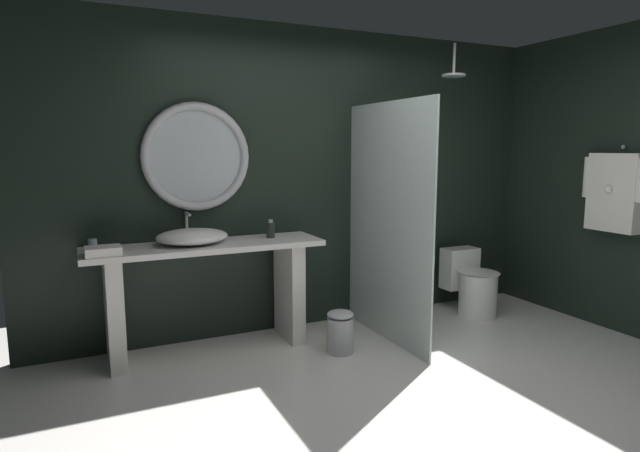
# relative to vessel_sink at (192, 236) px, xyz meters

# --- Properties ---
(ground_plane) EXTENTS (5.76, 5.76, 0.00)m
(ground_plane) POSITION_rel_vessel_sink_xyz_m (1.11, -1.60, -0.92)
(ground_plane) COLOR silver
(back_wall_panel) EXTENTS (4.80, 0.10, 2.60)m
(back_wall_panel) POSITION_rel_vessel_sink_xyz_m (1.11, 0.30, 0.38)
(back_wall_panel) COLOR black
(back_wall_panel) RESTS_ON ground_plane
(side_wall_right) EXTENTS (0.10, 2.47, 2.60)m
(side_wall_right) POSITION_rel_vessel_sink_xyz_m (3.46, -0.84, 0.38)
(side_wall_right) COLOR black
(side_wall_right) RESTS_ON ground_plane
(vanity_counter) EXTENTS (1.79, 0.50, 0.86)m
(vanity_counter) POSITION_rel_vessel_sink_xyz_m (0.10, -0.02, -0.37)
(vanity_counter) COLOR silver
(vanity_counter) RESTS_ON ground_plane
(vessel_sink) EXTENTS (0.54, 0.44, 0.23)m
(vessel_sink) POSITION_rel_vessel_sink_xyz_m (0.00, 0.00, 0.00)
(vessel_sink) COLOR white
(vessel_sink) RESTS_ON vanity_counter
(tumbler_cup) EXTENTS (0.06, 0.06, 0.09)m
(tumbler_cup) POSITION_rel_vessel_sink_xyz_m (-0.69, 0.01, -0.01)
(tumbler_cup) COLOR silver
(tumbler_cup) RESTS_ON vanity_counter
(soap_dispenser) EXTENTS (0.07, 0.07, 0.15)m
(soap_dispenser) POSITION_rel_vessel_sink_xyz_m (0.64, 0.02, 0.01)
(soap_dispenser) COLOR #282D28
(soap_dispenser) RESTS_ON vanity_counter
(round_wall_mirror) EXTENTS (0.85, 0.07, 0.85)m
(round_wall_mirror) POSITION_rel_vessel_sink_xyz_m (0.10, 0.21, 0.60)
(round_wall_mirror) COLOR #B7B7BC
(shower_glass_panel) EXTENTS (0.02, 1.23, 1.95)m
(shower_glass_panel) POSITION_rel_vessel_sink_xyz_m (1.51, -0.37, 0.06)
(shower_glass_panel) COLOR silver
(shower_glass_panel) RESTS_ON ground_plane
(rain_shower_head) EXTENTS (0.21, 0.21, 0.29)m
(rain_shower_head) POSITION_rel_vessel_sink_xyz_m (2.35, -0.10, 1.33)
(rain_shower_head) COLOR #B7B7BC
(hanging_bathrobe) EXTENTS (0.20, 0.59, 0.72)m
(hanging_bathrobe) POSITION_rel_vessel_sink_xyz_m (3.32, -1.03, 0.31)
(hanging_bathrobe) COLOR #B7B7BC
(toilet) EXTENTS (0.37, 0.57, 0.61)m
(toilet) POSITION_rel_vessel_sink_xyz_m (2.61, -0.15, -0.64)
(toilet) COLOR white
(toilet) RESTS_ON ground_plane
(waste_bin) EXTENTS (0.21, 0.21, 0.34)m
(waste_bin) POSITION_rel_vessel_sink_xyz_m (1.02, -0.49, -0.74)
(waste_bin) COLOR #B7B7BC
(waste_bin) RESTS_ON ground_plane
(folded_hand_towel) EXTENTS (0.23, 0.19, 0.06)m
(folded_hand_towel) POSITION_rel_vessel_sink_xyz_m (-0.64, -0.17, -0.03)
(folded_hand_towel) COLOR silver
(folded_hand_towel) RESTS_ON vanity_counter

